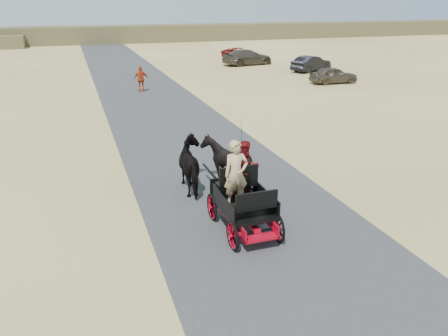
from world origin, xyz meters
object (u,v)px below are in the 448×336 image
object	(u,v)px
pedestrian	(141,79)
car_d	(240,53)
carriage	(243,217)
car_c	(247,57)
car_a	(334,75)
horse_left	(194,165)
car_b	(311,64)
horse_right	(226,162)

from	to	relation	value
pedestrian	car_d	world-z (taller)	pedestrian
car_d	carriage	bearing A→B (deg)	171.89
carriage	car_c	distance (m)	32.83
car_a	horse_left	bearing A→B (deg)	138.68
car_a	car_b	size ratio (longest dim) A/B	0.88
car_a	car_d	xyz separation A→B (m)	(-1.18, 16.55, -0.04)
pedestrian	car_b	world-z (taller)	pedestrian
car_a	pedestrian	bearing A→B (deg)	86.81
pedestrian	car_d	xyz separation A→B (m)	(13.01, 15.16, -0.29)
horse_left	car_b	world-z (taller)	horse_left
horse_left	pedestrian	world-z (taller)	pedestrian
carriage	car_c	bearing A→B (deg)	68.02
car_b	car_a	bearing A→B (deg)	143.00
horse_left	car_a	xyz separation A→B (m)	(15.17, 15.86, -0.24)
pedestrian	car_b	bearing A→B (deg)	-166.72
horse_left	car_c	world-z (taller)	horse_left
pedestrian	horse_left	bearing A→B (deg)	83.94
car_b	carriage	bearing A→B (deg)	123.71
carriage	pedestrian	bearing A→B (deg)	88.78
carriage	pedestrian	xyz separation A→B (m)	(0.43, 20.25, 0.50)
horse_left	car_a	world-z (taller)	horse_left
horse_right	pedestrian	xyz separation A→B (m)	(-0.12, 17.25, 0.01)
car_b	car_d	size ratio (longest dim) A/B	0.99
pedestrian	car_c	bearing A→B (deg)	-142.13
pedestrian	car_d	size ratio (longest dim) A/B	0.42
carriage	car_a	bearing A→B (deg)	52.21
car_c	car_d	xyz separation A→B (m)	(1.16, 4.96, -0.16)
pedestrian	car_a	xyz separation A→B (m)	(14.19, -1.39, -0.25)
carriage	pedestrian	world-z (taller)	pedestrian
horse_left	horse_right	world-z (taller)	horse_right
carriage	horse_left	xyz separation A→B (m)	(-0.55, 3.00, 0.49)
car_c	carriage	bearing A→B (deg)	148.18
horse_right	car_c	world-z (taller)	horse_right
car_b	car_c	xyz separation A→B (m)	(-3.77, 5.68, 0.06)
car_a	carriage	bearing A→B (deg)	144.62
horse_right	car_b	distance (m)	26.72
carriage	horse_right	distance (m)	3.09
car_a	car_b	bearing A→B (deg)	-11.27
carriage	horse_left	world-z (taller)	horse_left
car_a	car_c	xyz separation A→B (m)	(-2.33, 11.58, 0.12)
horse_right	carriage	bearing A→B (deg)	79.61
car_a	car_c	bearing A→B (deg)	13.80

